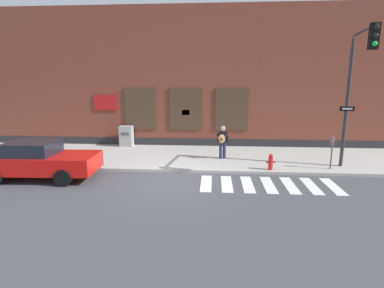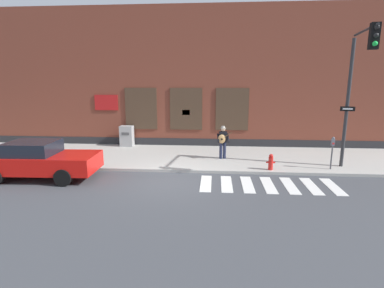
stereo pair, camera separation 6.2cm
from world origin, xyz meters
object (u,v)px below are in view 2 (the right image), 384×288
(red_car, at_px, (39,160))
(busker, at_px, (223,140))
(traffic_light, at_px, (357,78))
(utility_box, at_px, (127,136))
(fire_hydrant, at_px, (271,162))
(parking_meter, at_px, (332,148))

(red_car, xyz_separation_m, busker, (7.50, 3.27, 0.28))
(red_car, height_order, traffic_light, traffic_light)
(utility_box, height_order, fire_hydrant, utility_box)
(busker, distance_m, traffic_light, 6.27)
(utility_box, bearing_deg, red_car, -108.51)
(utility_box, bearing_deg, traffic_light, -22.26)
(traffic_light, distance_m, parking_meter, 3.02)
(traffic_light, distance_m, utility_box, 12.08)
(busker, distance_m, parking_meter, 4.90)
(busker, relative_size, parking_meter, 1.13)
(traffic_light, height_order, fire_hydrant, traffic_light)
(red_car, relative_size, traffic_light, 0.82)
(busker, bearing_deg, utility_box, 155.59)
(traffic_light, height_order, parking_meter, traffic_light)
(busker, bearing_deg, parking_meter, -17.31)
(traffic_light, xyz_separation_m, utility_box, (-10.75, 4.40, -3.29))
(red_car, distance_m, parking_meter, 12.32)
(parking_meter, relative_size, utility_box, 1.20)
(traffic_light, relative_size, fire_hydrant, 8.17)
(utility_box, distance_m, fire_hydrant, 8.73)
(red_car, xyz_separation_m, traffic_light, (12.69, 1.39, 3.25))
(red_car, bearing_deg, traffic_light, 6.25)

